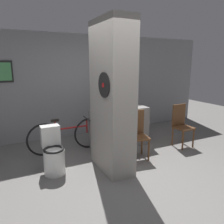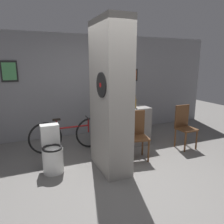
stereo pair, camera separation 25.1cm
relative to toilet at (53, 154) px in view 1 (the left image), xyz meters
The scene contains 10 objects.
ground_plane 1.30m from the toilet, 38.55° to the right, with size 14.00×14.00×0.00m, color slate.
wall_back 2.30m from the toilet, 62.18° to the left, with size 8.00×0.09×2.60m.
pillar_center 1.41m from the toilet, 16.56° to the right, with size 0.48×0.97×2.60m.
counter_shelf 1.74m from the toilet, 19.96° to the left, with size 1.34×0.44×0.89m.
toilet is the anchor object (origin of this frame).
chair_near_pillar 1.66m from the toilet, ahead, with size 0.43×0.43×0.96m.
chair_by_doorway 2.92m from the toilet, ahead, with size 0.38×0.38×0.96m.
bicycle 0.93m from the toilet, 59.51° to the left, with size 1.68×0.42×0.75m.
bottle_tall 2.13m from the toilet, 15.79° to the left, with size 0.06×0.06×0.30m.
bottle_short 2.01m from the toilet, 15.51° to the left, with size 0.09×0.09×0.24m.
Camera 1 is at (-1.63, -2.85, 1.90)m, focal length 35.00 mm.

